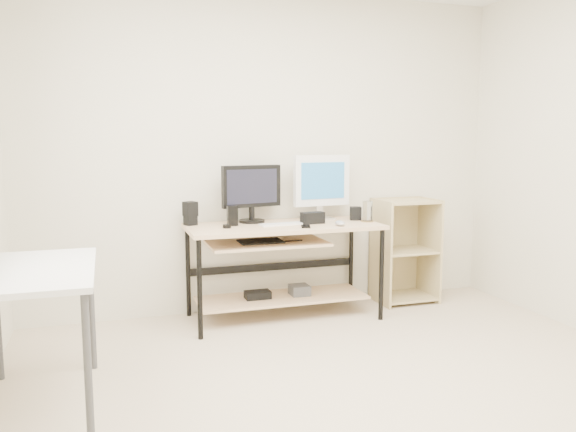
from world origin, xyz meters
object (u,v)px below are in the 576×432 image
Objects in this scene: side_table at (34,283)px; shelf_unit at (403,249)px; black_monitor at (252,190)px; white_imac at (322,182)px; audio_controller at (232,216)px; desk at (280,251)px.

shelf_unit is at bearing 23.33° from side_table.
shelf_unit is 1.47m from black_monitor.
white_imac is 3.41× the size of audio_controller.
side_table is 1.88× the size of white_imac.
shelf_unit is 1.59m from audio_controller.
desk is at bearing -56.79° from black_monitor.
black_monitor is at bearing 33.17° from audio_controller.
side_table is at bearing -147.35° from desk.
side_table is at bearing -155.89° from white_imac.
audio_controller is (-0.79, -0.13, -0.23)m from white_imac.
white_imac reaches higher than black_monitor.
side_table is 6.40× the size of audio_controller.
black_monitor is 0.29m from audio_controller.
white_imac is at bearing 178.60° from shelf_unit.
black_monitor is 0.60m from white_imac.
black_monitor is (-0.18, 0.18, 0.47)m from desk.
desk is 2.82× the size of white_imac.
side_table is at bearing -151.72° from black_monitor.
shelf_unit is at bearing 7.77° from desk.
shelf_unit is 5.76× the size of audio_controller.
audio_controller is (-0.37, 0.05, 0.29)m from desk.
white_imac reaches higher than shelf_unit.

